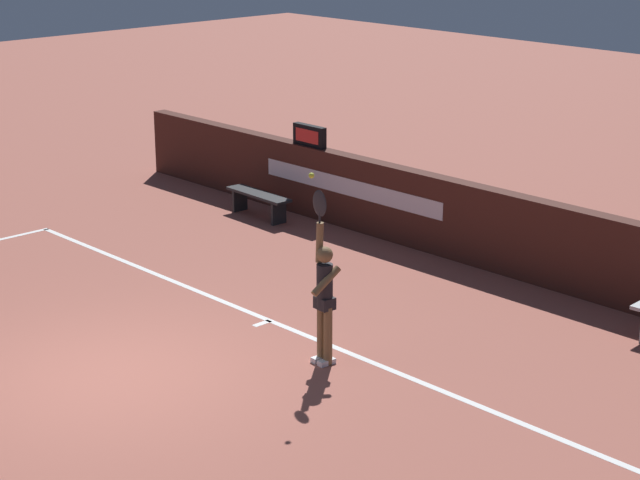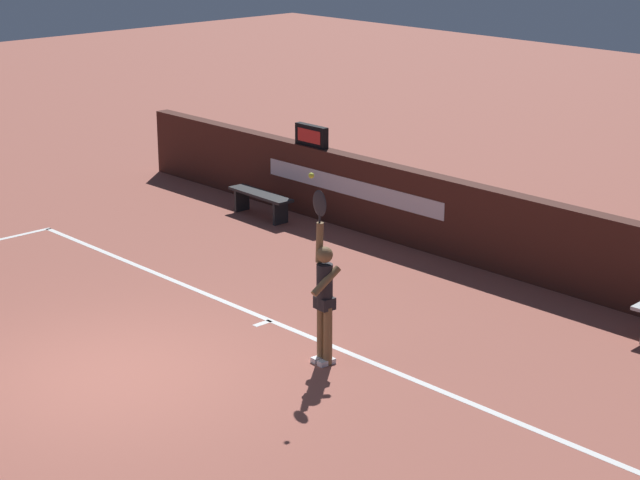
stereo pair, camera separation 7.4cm
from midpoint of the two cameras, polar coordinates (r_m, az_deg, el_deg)
ground_plane at (r=14.66m, az=-10.72°, el=-6.72°), size 60.00×60.00×0.00m
court_lines at (r=14.64m, az=-10.85°, el=-6.75°), size 12.45×5.61×0.00m
back_wall at (r=18.71m, az=6.83°, el=1.02°), size 16.63×0.29×1.33m
speed_display at (r=20.87m, az=-0.64°, el=5.31°), size 0.78×0.14×0.39m
tennis_player at (r=14.40m, az=0.06°, el=-2.77°), size 0.42×0.45×2.31m
tennis_ball at (r=13.71m, az=-0.59°, el=3.29°), size 0.07×0.07×0.07m
courtside_bench_far at (r=21.02m, az=-3.23°, el=2.10°), size 1.56×0.42×0.47m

